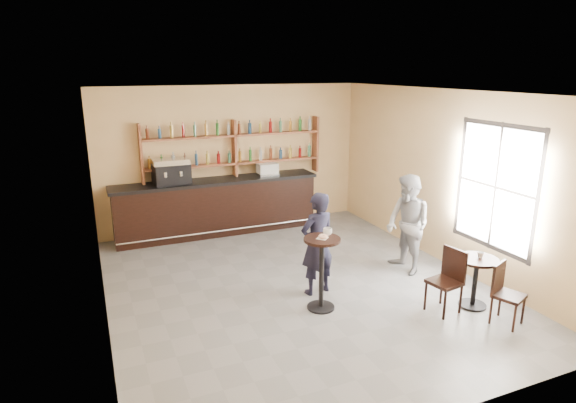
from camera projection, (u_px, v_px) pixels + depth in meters
name	position (u px, v px, depth m)	size (l,w,h in m)	color
floor	(296.00, 285.00, 8.15)	(7.00, 7.00, 0.00)	slate
ceiling	(296.00, 92.00, 7.29)	(7.00, 7.00, 0.00)	white
wall_back	(233.00, 158.00, 10.82)	(7.00, 7.00, 0.00)	#DCB57D
wall_front	(444.00, 280.00, 4.61)	(7.00, 7.00, 0.00)	#DCB57D
wall_left	(96.00, 216.00, 6.59)	(7.00, 7.00, 0.00)	#DCB57D
wall_right	(445.00, 178.00, 8.85)	(7.00, 7.00, 0.00)	#DCB57D
window_pane	(496.00, 187.00, 7.75)	(2.00, 2.00, 0.00)	white
window_frame	(495.00, 187.00, 7.75)	(0.04, 1.70, 2.10)	black
shelf_unit	(234.00, 149.00, 10.65)	(4.00, 0.26, 1.40)	brown
liquor_bottles	(234.00, 142.00, 10.60)	(3.68, 0.10, 1.00)	#8C5919
bar_counter	(217.00, 206.00, 10.59)	(4.49, 0.88, 1.21)	black
espresso_machine	(171.00, 171.00, 10.00)	(0.73, 0.47, 0.52)	black
pastry_case	(267.00, 169.00, 10.83)	(0.45, 0.36, 0.27)	silver
pedestal_table	(321.00, 274.00, 7.23)	(0.55, 0.55, 1.14)	black
napkin	(322.00, 238.00, 7.08)	(0.15, 0.15, 0.00)	white
donut	(323.00, 237.00, 7.07)	(0.14, 0.14, 0.05)	#CD7E4B
cup_pedestal	(328.00, 232.00, 7.21)	(0.14, 0.14, 0.11)	white
man_main	(317.00, 244.00, 7.68)	(0.62, 0.41, 1.70)	black
cafe_table	(475.00, 282.00, 7.35)	(0.63, 0.63, 0.79)	black
cup_cafe	(480.00, 255.00, 7.25)	(0.10, 0.10, 0.09)	white
chair_west	(444.00, 282.00, 7.16)	(0.42, 0.42, 0.97)	black
chair_south	(509.00, 295.00, 6.82)	(0.39, 0.39, 0.89)	black
patron_second	(408.00, 225.00, 8.48)	(0.86, 0.67, 1.78)	gray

